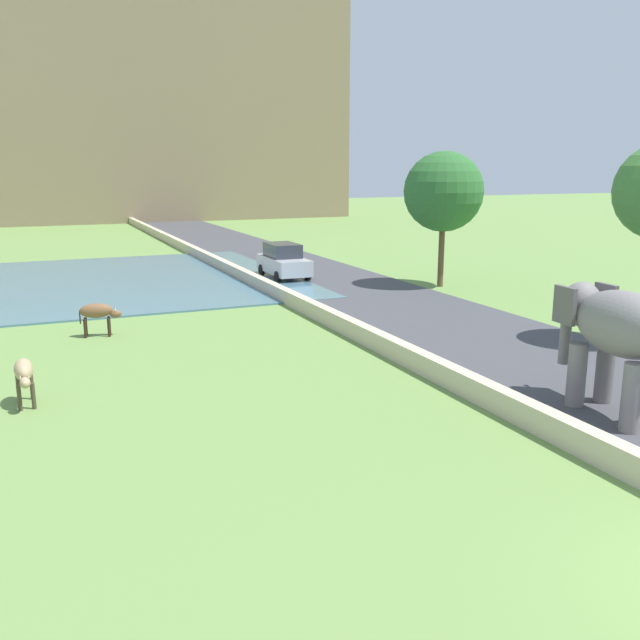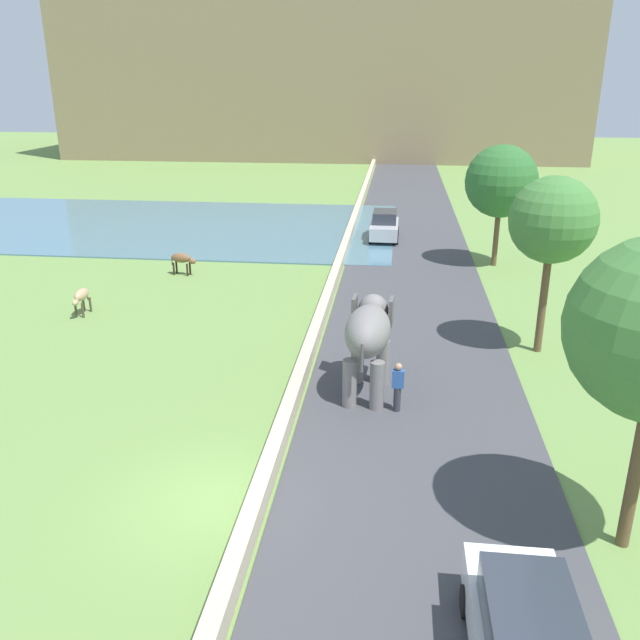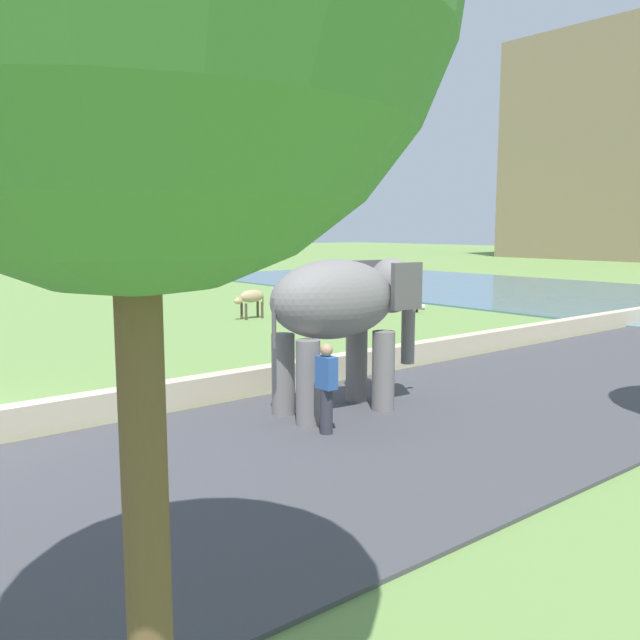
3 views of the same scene
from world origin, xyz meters
The scene contains 13 objects.
ground_plane centered at (0.00, 0.00, 0.00)m, with size 220.00×220.00×0.00m, color #6B8E47.
road_surface centered at (5.00, 20.00, 0.03)m, with size 7.00×120.00×0.06m, color #424247.
barrier_wall centered at (1.20, 18.00, 0.30)m, with size 0.40×110.00×0.60m, color beige.
lake centered at (-14.00, 30.55, 0.04)m, with size 36.00×18.00×0.08m, color slate.
hill_distant centered at (-6.00, 81.04, 12.60)m, with size 64.00×28.00×25.20m, color #897556.
elephant centered at (3.44, 6.27, 2.04)m, with size 1.59×3.51×2.99m.
person_beside_elephant centered at (4.40, 5.04, 0.87)m, with size 0.36×0.22×1.63m.
car_silver centered at (3.43, 28.05, 0.90)m, with size 1.82×4.02×1.80m.
car_white centered at (6.58, -4.29, 0.90)m, with size 1.80×4.00×1.80m.
cow_tan centered at (-9.09, 12.36, 0.84)m, with size 0.47×1.39×1.15m.
cow_brown centered at (-6.74, 18.88, 0.84)m, with size 1.42×0.61×1.15m.
tree_near centered at (9.59, 10.53, 4.92)m, with size 3.06×3.06×6.48m.
tree_far centered at (9.52, 22.64, 4.53)m, with size 3.77×3.77×6.43m.
Camera 2 is at (4.18, -13.05, 9.58)m, focal length 37.05 mm.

